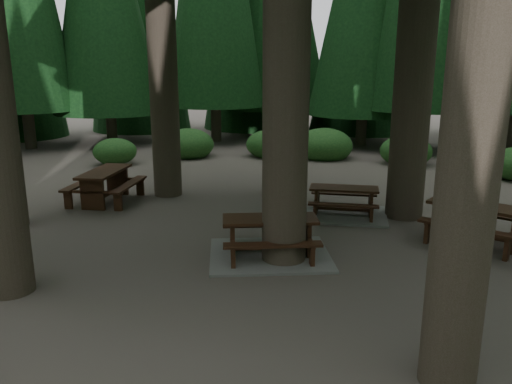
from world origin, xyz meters
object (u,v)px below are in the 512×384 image
at_px(picnic_table_a, 270,243).
at_px(picnic_table_d, 477,217).
at_px(picnic_table_b, 105,181).
at_px(picnic_table_c, 343,206).

height_order(picnic_table_a, picnic_table_d, picnic_table_d).
bearing_deg(picnic_table_b, picnic_table_c, -94.19).
height_order(picnic_table_b, picnic_table_d, picnic_table_b).
bearing_deg(picnic_table_a, picnic_table_b, 133.57).
bearing_deg(picnic_table_b, picnic_table_a, -125.29).
distance_m(picnic_table_b, picnic_table_c, 6.48).
bearing_deg(picnic_table_d, picnic_table_b, -161.42).
bearing_deg(picnic_table_d, picnic_table_c, -179.89).
relative_size(picnic_table_a, picnic_table_b, 1.22).
relative_size(picnic_table_b, picnic_table_d, 1.09).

